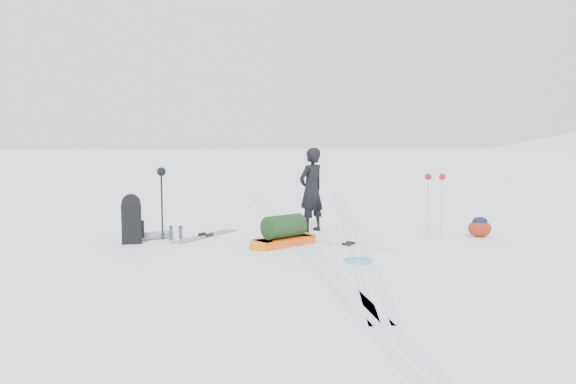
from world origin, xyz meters
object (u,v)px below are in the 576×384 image
(pulk_sled, at_px, (284,234))
(skier, at_px, (311,190))
(ski_poles_black, at_px, (161,180))
(expedition_rucksack, at_px, (135,220))

(pulk_sled, bearing_deg, skier, 29.08)
(skier, height_order, ski_poles_black, skier)
(ski_poles_black, bearing_deg, expedition_rucksack, -123.43)
(skier, relative_size, ski_poles_black, 1.26)
(skier, bearing_deg, pulk_sled, 25.85)
(pulk_sled, xyz_separation_m, ski_poles_black, (-2.31, 0.85, 0.94))
(skier, height_order, expedition_rucksack, skier)
(pulk_sled, xyz_separation_m, expedition_rucksack, (-2.77, 0.51, 0.21))
(skier, distance_m, pulk_sled, 1.80)
(skier, bearing_deg, ski_poles_black, -26.77)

